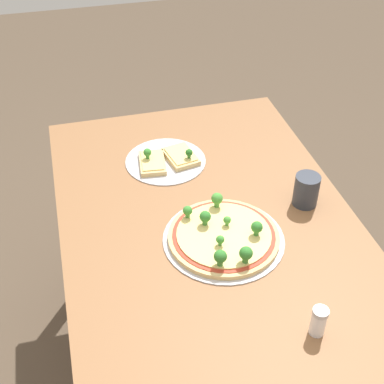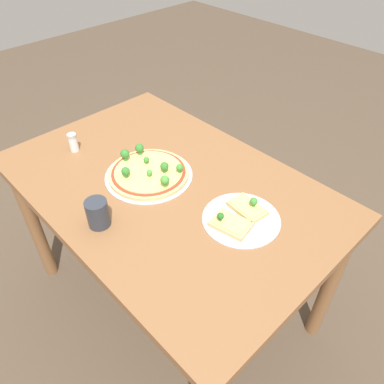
% 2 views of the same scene
% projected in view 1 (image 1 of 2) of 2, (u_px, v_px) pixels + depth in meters
% --- Properties ---
extents(ground_plane, '(8.00, 8.00, 0.00)m').
position_uv_depth(ground_plane, '(205.00, 370.00, 2.04)').
color(ground_plane, brown).
extents(dining_table, '(1.30, 0.85, 0.77)m').
position_uv_depth(dining_table, '(208.00, 245.00, 1.62)').
color(dining_table, brown).
rests_on(dining_table, ground_plane).
extents(pizza_tray_whole, '(0.34, 0.34, 0.07)m').
position_uv_depth(pizza_tray_whole, '(224.00, 236.00, 1.49)').
color(pizza_tray_whole, '#B7B7BC').
rests_on(pizza_tray_whole, dining_table).
extents(pizza_tray_slice, '(0.27, 0.27, 0.06)m').
position_uv_depth(pizza_tray_slice, '(166.00, 160.00, 1.78)').
color(pizza_tray_slice, '#B7B7BC').
rests_on(pizza_tray_slice, dining_table).
extents(drinking_cup, '(0.07, 0.07, 0.10)m').
position_uv_depth(drinking_cup, '(306.00, 190.00, 1.59)').
color(drinking_cup, '#2D333D').
rests_on(drinking_cup, dining_table).
extents(condiment_shaker, '(0.04, 0.04, 0.08)m').
position_uv_depth(condiment_shaker, '(319.00, 321.00, 1.23)').
color(condiment_shaker, silver).
rests_on(condiment_shaker, dining_table).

